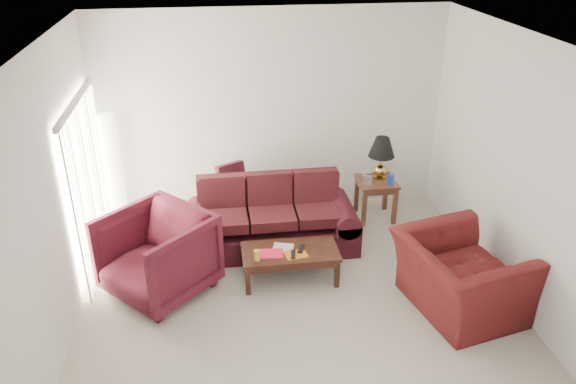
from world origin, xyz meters
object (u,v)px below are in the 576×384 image
object	(u,v)px
sofa	(271,217)
floor_lamp	(114,172)
armchair_left	(157,255)
coffee_table	(290,265)
armchair_right	(459,277)
end_table	(375,199)

from	to	relation	value
sofa	floor_lamp	size ratio (longest dim) A/B	1.32
floor_lamp	armchair_left	world-z (taller)	floor_lamp
coffee_table	armchair_right	bearing A→B (deg)	-8.16
sofa	end_table	xyz separation A→B (m)	(1.62, 0.61, -0.16)
floor_lamp	coffee_table	distance (m)	2.87
sofa	floor_lamp	bearing A→B (deg)	160.52
floor_lamp	armchair_right	bearing A→B (deg)	-31.71
end_table	sofa	bearing A→B (deg)	-159.29
end_table	armchair_right	size ratio (longest dim) A/B	0.46
armchair_left	armchair_right	bearing A→B (deg)	32.80
armchair_right	coffee_table	bearing A→B (deg)	52.34
end_table	armchair_right	bearing A→B (deg)	-81.60
floor_lamp	armchair_right	world-z (taller)	floor_lamp
floor_lamp	coffee_table	world-z (taller)	floor_lamp
armchair_right	coffee_table	world-z (taller)	armchair_right
armchair_right	coffee_table	distance (m)	2.00
sofa	coffee_table	world-z (taller)	sofa
floor_lamp	end_table	bearing A→B (deg)	-4.20
sofa	armchair_left	xyz separation A→B (m)	(-1.44, -0.81, 0.05)
end_table	floor_lamp	distance (m)	3.78
coffee_table	sofa	bearing A→B (deg)	116.68
end_table	armchair_left	bearing A→B (deg)	-155.05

